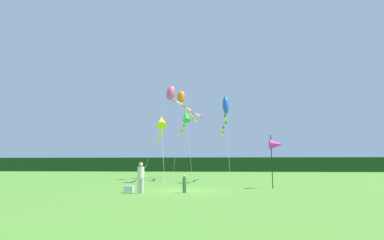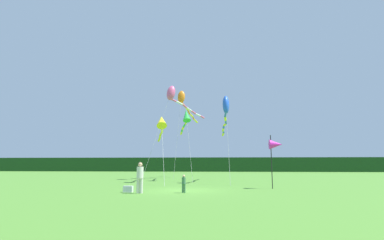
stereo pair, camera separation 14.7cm
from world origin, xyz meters
The scene contains 11 objects.
ground_plane centered at (0.00, 0.00, 0.00)m, with size 120.00×120.00×0.00m, color #4C842D.
distant_treeline centered at (0.00, 45.00, 1.52)m, with size 108.00×2.69×3.04m, color #193D19.
person_adult centered at (-2.41, -2.05, 1.01)m, with size 0.40×0.40×1.80m.
person_child centered at (0.16, -1.59, 0.59)m, with size 0.23×0.23×1.06m.
cooler_box centered at (-3.28, -1.49, 0.19)m, with size 0.57×0.32×0.38m, color silver.
banner_flag_pole centered at (6.35, 1.88, 3.05)m, with size 0.90×0.70×3.76m.
kite_orange centered at (-1.85, 15.12, 9.28)m, with size 2.11×8.90×10.44m.
kite_green centered at (-1.02, 10.56, 6.53)m, with size 2.11×7.12×7.47m.
kite_yellow centered at (-3.08, 7.78, 5.59)m, with size 2.23×7.81×6.52m.
kite_rainbow centered at (-2.65, 12.47, 9.37)m, with size 5.92×8.01×10.53m.
kite_blue centered at (3.02, 7.72, 6.75)m, with size 0.67×9.35×8.05m.
Camera 1 is at (2.03, -19.19, 1.74)m, focal length 27.05 mm.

